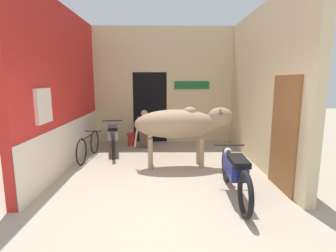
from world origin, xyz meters
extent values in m
plane|color=tan|center=(0.00, 0.00, 0.00)|extent=(30.00, 30.00, 0.00)
cube|color=red|center=(-2.31, 2.37, 1.84)|extent=(0.18, 4.74, 3.69)
cube|color=silver|center=(-2.21, 2.37, 0.52)|extent=(0.03, 4.74, 1.03)
cube|color=silver|center=(-2.19, 1.04, 1.55)|extent=(0.08, 0.56, 0.64)
cube|color=beige|center=(0.00, 4.83, 2.98)|extent=(4.44, 0.18, 1.42)
cube|color=beige|center=(-1.60, 4.83, 1.13)|extent=(1.24, 0.18, 2.27)
cube|color=beige|center=(1.17, 4.83, 1.13)|extent=(2.11, 0.18, 2.27)
cube|color=black|center=(-0.43, 5.19, 1.13)|extent=(1.09, 0.90, 2.27)
cube|color=#196633|center=(0.92, 4.72, 1.86)|extent=(1.12, 0.03, 0.24)
cube|color=beige|center=(2.31, 2.37, 1.84)|extent=(0.18, 4.74, 3.69)
cube|color=brown|center=(2.20, 0.85, 1.05)|extent=(0.05, 1.00, 2.10)
ellipsoid|color=tan|center=(0.29, 2.19, 1.02)|extent=(1.94, 0.81, 0.66)
ellipsoid|color=tan|center=(0.63, 2.21, 1.29)|extent=(0.33, 0.30, 0.24)
cylinder|color=tan|center=(1.17, 2.24, 1.07)|extent=(0.45, 0.34, 0.44)
ellipsoid|color=tan|center=(1.34, 2.25, 1.18)|extent=(0.61, 0.40, 0.43)
cylinder|color=tan|center=(-0.61, 2.14, 0.80)|extent=(0.13, 0.05, 0.63)
cylinder|color=tan|center=(0.87, 2.42, 0.35)|extent=(0.11, 0.11, 0.70)
cylinder|color=tan|center=(0.89, 2.03, 0.35)|extent=(0.11, 0.11, 0.70)
cylinder|color=tan|center=(-0.31, 2.35, 0.35)|extent=(0.11, 0.11, 0.70)
cylinder|color=tan|center=(-0.28, 1.97, 0.35)|extent=(0.11, 0.11, 0.70)
cone|color=#473D33|center=(1.28, 2.40, 1.34)|extent=(0.08, 0.14, 0.18)
cone|color=#473D33|center=(1.30, 2.10, 1.34)|extent=(0.08, 0.14, 0.18)
torus|color=black|center=(1.22, -0.17, 0.35)|extent=(0.11, 0.70, 0.70)
torus|color=black|center=(1.28, 1.22, 0.35)|extent=(0.11, 0.70, 0.70)
cube|color=navy|center=(1.25, 0.53, 0.54)|extent=(0.31, 0.77, 0.28)
cube|color=black|center=(1.24, 0.32, 0.72)|extent=(0.28, 0.62, 0.09)
cylinder|color=black|center=(1.27, 1.07, 0.79)|extent=(0.58, 0.05, 0.03)
sphere|color=silver|center=(1.27, 1.17, 0.63)|extent=(0.15, 0.15, 0.15)
torus|color=black|center=(-1.29, 2.82, 0.36)|extent=(0.22, 0.72, 0.72)
torus|color=black|center=(-1.57, 4.24, 0.36)|extent=(0.22, 0.72, 0.72)
cube|color=#9E9993|center=(-1.43, 3.53, 0.55)|extent=(0.43, 0.84, 0.28)
cube|color=black|center=(-1.39, 3.32, 0.73)|extent=(0.38, 0.68, 0.09)
cylinder|color=black|center=(-1.54, 4.08, 0.80)|extent=(0.57, 0.15, 0.03)
sphere|color=silver|center=(-1.56, 4.18, 0.65)|extent=(0.15, 0.15, 0.15)
torus|color=black|center=(-1.95, 2.29, 0.33)|extent=(0.07, 0.66, 0.66)
torus|color=black|center=(-1.89, 3.30, 0.33)|extent=(0.07, 0.66, 0.66)
cylinder|color=black|center=(-1.92, 2.79, 0.59)|extent=(0.07, 0.83, 0.03)
cylinder|color=black|center=(-1.90, 3.21, 0.65)|extent=(0.44, 0.05, 0.03)
cube|color=brown|center=(-0.57, 3.91, 0.19)|extent=(0.27, 0.14, 0.39)
cube|color=brown|center=(-0.57, 4.00, 0.44)|extent=(0.27, 0.32, 0.11)
cube|color=navy|center=(-0.57, 4.07, 0.68)|extent=(0.39, 0.20, 0.49)
sphere|color=tan|center=(-0.57, 4.07, 1.03)|extent=(0.21, 0.21, 0.21)
cylinder|color=red|center=(-0.99, 4.19, 0.18)|extent=(0.21, 0.21, 0.35)
cylinder|color=red|center=(-0.99, 4.19, 0.37)|extent=(0.30, 0.30, 0.04)
camera|label=1|loc=(0.03, -3.77, 2.01)|focal=28.00mm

